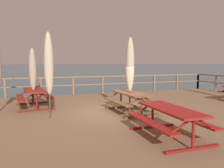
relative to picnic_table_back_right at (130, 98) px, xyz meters
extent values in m
plane|color=#2D5B6B|center=(-0.36, 0.32, -1.31)|extent=(600.00, 600.00, 0.00)
cube|color=#846647|center=(-0.36, 0.32, -0.94)|extent=(16.67, 10.32, 0.75)
cube|color=brown|center=(-0.36, 5.33, 0.49)|extent=(16.37, 0.09, 0.08)
cube|color=brown|center=(-0.36, 5.33, 0.02)|extent=(16.37, 0.07, 0.06)
cube|color=brown|center=(-4.91, 5.33, -0.04)|extent=(0.10, 0.10, 1.05)
cube|color=brown|center=(-3.09, 5.33, -0.04)|extent=(0.10, 0.10, 1.05)
cube|color=brown|center=(-1.27, 5.33, -0.04)|extent=(0.10, 0.10, 1.05)
cube|color=brown|center=(0.55, 5.33, -0.04)|extent=(0.10, 0.10, 1.05)
cube|color=brown|center=(2.37, 5.33, -0.04)|extent=(0.10, 0.10, 1.05)
cube|color=brown|center=(4.19, 5.33, -0.04)|extent=(0.10, 0.10, 1.05)
cube|color=brown|center=(6.01, 5.33, -0.04)|extent=(0.10, 0.10, 1.05)
cube|color=brown|center=(7.83, 5.33, -0.04)|extent=(0.10, 0.10, 1.05)
cube|color=brown|center=(7.83, 3.66, -0.04)|extent=(0.10, 0.10, 1.05)
cube|color=brown|center=(7.83, 5.33, -0.04)|extent=(0.10, 0.10, 1.05)
cube|color=brown|center=(0.00, 0.00, 0.18)|extent=(0.87, 2.10, 0.05)
cube|color=brown|center=(0.56, 0.03, -0.12)|extent=(0.39, 2.07, 0.04)
cube|color=brown|center=(-0.56, -0.03, -0.12)|extent=(0.39, 2.07, 0.04)
cube|color=brown|center=(0.05, -0.85, -0.53)|extent=(1.40, 0.16, 0.06)
cylinder|color=brown|center=(0.05, -0.85, -0.19)|extent=(0.07, 0.07, 0.74)
cylinder|color=brown|center=(0.33, -0.83, 0.03)|extent=(0.63, 0.09, 0.37)
cylinder|color=brown|center=(-0.23, -0.86, 0.03)|extent=(0.63, 0.09, 0.37)
cube|color=brown|center=(-0.05, 0.85, -0.53)|extent=(1.40, 0.16, 0.06)
cylinder|color=brown|center=(-0.05, 0.85, -0.19)|extent=(0.07, 0.07, 0.74)
cylinder|color=brown|center=(0.23, 0.86, 0.03)|extent=(0.63, 0.09, 0.37)
cylinder|color=brown|center=(-0.33, 0.83, 0.03)|extent=(0.63, 0.09, 0.37)
cube|color=maroon|center=(-0.27, -2.99, 0.18)|extent=(0.80, 2.16, 0.05)
cube|color=maroon|center=(0.29, -3.00, -0.12)|extent=(0.32, 2.15, 0.04)
cube|color=maroon|center=(-0.83, -2.98, -0.12)|extent=(0.32, 2.15, 0.04)
cube|color=maroon|center=(-0.28, -3.88, -0.53)|extent=(1.40, 0.11, 0.06)
cylinder|color=maroon|center=(-0.28, -3.88, -0.19)|extent=(0.07, 0.07, 0.74)
cylinder|color=maroon|center=(0.00, -3.89, 0.03)|extent=(0.63, 0.07, 0.37)
cylinder|color=maroon|center=(-0.56, -3.88, 0.03)|extent=(0.63, 0.07, 0.37)
cube|color=maroon|center=(-0.25, -2.10, -0.53)|extent=(1.40, 0.11, 0.06)
cylinder|color=maroon|center=(-0.25, -2.10, -0.19)|extent=(0.07, 0.07, 0.74)
cylinder|color=maroon|center=(0.03, -2.11, 0.03)|extent=(0.63, 0.07, 0.37)
cylinder|color=maroon|center=(-0.53, -2.10, 0.03)|extent=(0.63, 0.07, 0.37)
cube|color=maroon|center=(-3.47, 2.23, 0.18)|extent=(0.94, 2.14, 0.05)
cube|color=maroon|center=(-2.91, 2.28, -0.12)|extent=(0.46, 2.10, 0.04)
cube|color=maroon|center=(-4.03, 2.18, -0.12)|extent=(0.46, 2.10, 0.04)
cube|color=maroon|center=(-3.40, 1.37, -0.53)|extent=(1.40, 0.20, 0.06)
cylinder|color=maroon|center=(-3.40, 1.37, -0.19)|extent=(0.07, 0.07, 0.74)
cylinder|color=maroon|center=(-3.12, 1.40, 0.03)|extent=(0.63, 0.11, 0.37)
cylinder|color=maroon|center=(-3.67, 1.35, 0.03)|extent=(0.63, 0.11, 0.37)
cube|color=maroon|center=(-3.54, 3.09, -0.53)|extent=(1.40, 0.20, 0.06)
cylinder|color=maroon|center=(-3.54, 3.09, -0.19)|extent=(0.07, 0.07, 0.74)
cylinder|color=maroon|center=(-3.27, 3.11, 0.03)|extent=(0.63, 0.11, 0.37)
cylinder|color=maroon|center=(-3.82, 3.06, 0.03)|extent=(0.63, 0.11, 0.37)
cylinder|color=#4C3828|center=(-0.03, -0.02, 0.79)|extent=(0.06, 0.06, 2.71)
ellipsoid|color=#CCB793|center=(-0.03, -0.02, 1.27)|extent=(0.32, 0.32, 2.06)
cylinder|color=#7A6E58|center=(-0.03, -0.02, 1.12)|extent=(0.21, 0.21, 0.05)
cone|color=#4C3828|center=(-0.03, -0.02, 2.21)|extent=(0.10, 0.10, 0.14)
cylinder|color=#4C3828|center=(-2.99, 0.00, 0.82)|extent=(0.06, 0.06, 2.77)
ellipsoid|color=#CCB793|center=(-2.99, 0.00, 1.31)|extent=(0.32, 0.32, 2.10)
cylinder|color=#7A6E58|center=(-2.99, 0.00, 1.15)|extent=(0.21, 0.21, 0.05)
cone|color=#4C3828|center=(-2.99, 0.00, 2.28)|extent=(0.10, 0.10, 0.14)
cylinder|color=#4C3828|center=(-3.50, 2.29, 0.63)|extent=(0.06, 0.06, 2.38)
ellipsoid|color=tan|center=(-3.50, 2.29, 1.05)|extent=(0.32, 0.32, 1.81)
cylinder|color=#685B4C|center=(-3.50, 2.29, 0.92)|extent=(0.21, 0.21, 0.05)
cone|color=#4C3828|center=(-3.50, 2.29, 1.89)|extent=(0.10, 0.10, 0.14)
camera|label=1|loc=(-3.53, -7.70, 1.35)|focal=35.66mm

